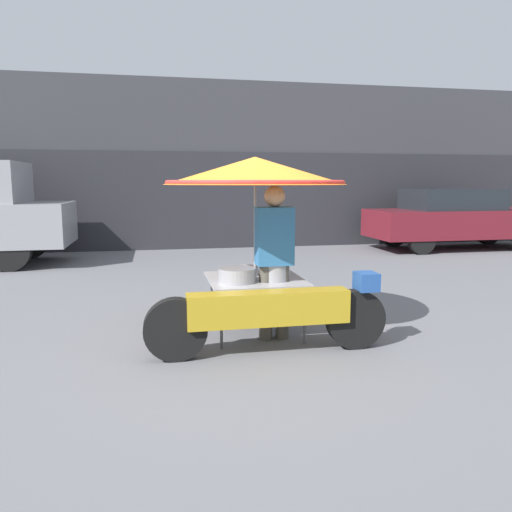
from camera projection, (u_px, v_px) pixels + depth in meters
name	position (u px, v px, depth m)	size (l,w,h in m)	color
ground_plane	(245.00, 346.00, 5.09)	(36.00, 36.00, 0.00)	slate
shopfront_building	(187.00, 167.00, 13.18)	(28.00, 2.06, 4.13)	#38383D
vendor_motorcycle_cart	(257.00, 200.00, 5.21)	(2.38, 1.93, 1.92)	black
vendor_person	(274.00, 255.00, 5.19)	(0.38, 0.22, 1.62)	#4C473D
parked_car	(457.00, 218.00, 12.38)	(4.46, 1.65, 1.49)	black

